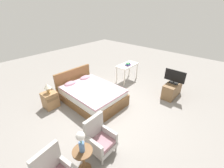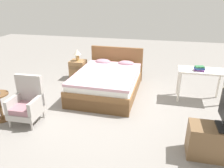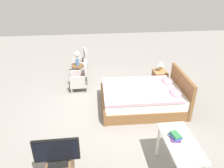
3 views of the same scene
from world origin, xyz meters
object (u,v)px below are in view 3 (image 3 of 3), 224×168
(flower_vase, at_px, (77,57))
(nightstand, at_px, (159,79))
(table_lamp, at_px, (161,65))
(vanity_desk, at_px, (180,146))
(armchair_by_window_right, at_px, (81,78))
(book_stack, at_px, (175,136))
(bed, at_px, (144,98))
(armchair_by_window_left, at_px, (81,65))
(tv_flatscreen, at_px, (57,152))
(side_table, at_px, (78,72))

(flower_vase, bearing_deg, nightstand, 75.41)
(table_lamp, relative_size, vanity_desk, 0.32)
(armchair_by_window_right, distance_m, nightstand, 2.46)
(book_stack, bearing_deg, vanity_desk, 46.11)
(bed, relative_size, nightstand, 3.97)
(armchair_by_window_left, bearing_deg, tv_flatscreen, -3.67)
(bed, bearing_deg, flower_vase, -134.76)
(vanity_desk, bearing_deg, flower_vase, -155.15)
(armchair_by_window_left, xyz_separation_m, tv_flatscreen, (4.57, -0.29, 0.42))
(table_lamp, distance_m, vanity_desk, 3.38)
(tv_flatscreen, bearing_deg, bed, 138.70)
(vanity_desk, bearing_deg, armchair_by_window_left, -158.90)
(bed, distance_m, armchair_by_window_right, 2.08)
(armchair_by_window_right, bearing_deg, tv_flatscreen, -4.84)
(armchair_by_window_right, xyz_separation_m, flower_vase, (-0.55, -0.09, 0.50))
(armchair_by_window_left, xyz_separation_m, book_stack, (4.45, 1.67, 0.43))
(armchair_by_window_left, relative_size, armchair_by_window_right, 1.00)
(nightstand, bearing_deg, armchair_by_window_left, -116.38)
(armchair_by_window_right, distance_m, side_table, 0.55)
(table_lamp, relative_size, book_stack, 1.35)
(tv_flatscreen, bearing_deg, armchair_by_window_right, 175.16)
(side_table, bearing_deg, nightstand, 75.41)
(side_table, bearing_deg, armchair_by_window_right, 9.64)
(table_lamp, bearing_deg, vanity_desk, -12.18)
(side_table, height_order, book_stack, book_stack)
(flower_vase, height_order, table_lamp, flower_vase)
(vanity_desk, xyz_separation_m, book_stack, (-0.07, -0.08, 0.16))
(armchair_by_window_right, relative_size, tv_flatscreen, 1.28)
(bed, bearing_deg, book_stack, -0.47)
(nightstand, height_order, vanity_desk, vanity_desk)
(bed, relative_size, armchair_by_window_right, 2.37)
(flower_vase, relative_size, tv_flatscreen, 0.67)
(side_table, xyz_separation_m, tv_flatscreen, (4.02, -0.20, 0.43))
(bed, xyz_separation_m, book_stack, (2.13, -0.02, 0.50))
(armchair_by_window_right, distance_m, vanity_desk, 3.85)
(nightstand, height_order, tv_flatscreen, tv_flatscreen)
(book_stack, bearing_deg, side_table, -155.67)
(armchair_by_window_left, height_order, table_lamp, armchair_by_window_left)
(nightstand, bearing_deg, table_lamp, 90.00)
(side_table, bearing_deg, vanity_desk, 24.85)
(table_lamp, height_order, vanity_desk, table_lamp)
(flower_vase, xyz_separation_m, tv_flatscreen, (4.02, -0.20, -0.08))
(armchair_by_window_left, bearing_deg, table_lamp, 63.62)
(vanity_desk, bearing_deg, nightstand, 167.84)
(bed, distance_m, tv_flatscreen, 3.04)
(side_table, height_order, tv_flatscreen, tv_flatscreen)
(armchair_by_window_right, distance_m, tv_flatscreen, 3.51)
(armchair_by_window_left, bearing_deg, side_table, -9.44)
(tv_flatscreen, bearing_deg, book_stack, 93.60)
(nightstand, bearing_deg, armchair_by_window_right, -92.74)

